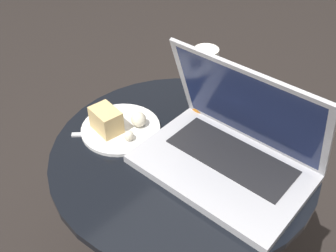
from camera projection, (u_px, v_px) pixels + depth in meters
table at (182, 200)px, 1.02m from camera, size 0.61×0.61×0.51m
laptop at (230, 148)px, 0.84m from camera, size 0.37×0.25×0.24m
beer_glass at (204, 83)px, 0.96m from camera, size 0.06×0.06×0.18m
snack_plate at (117, 125)px, 0.95m from camera, size 0.19×0.19×0.07m
fork at (114, 134)px, 0.95m from camera, size 0.14×0.14×0.00m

